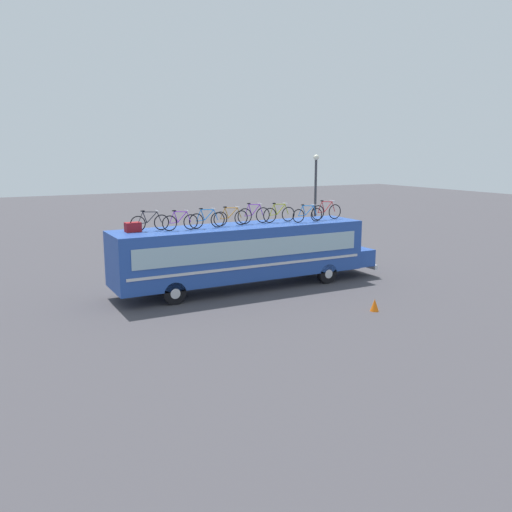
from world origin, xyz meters
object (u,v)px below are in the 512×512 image
object	(u,v)px
rooftop_bicycle_4	(231,218)
bus	(245,252)
rooftop_bicycle_7	(307,215)
rooftop_bicycle_5	(254,215)
street_lamp	(315,199)
rooftop_bicycle_2	(180,222)
rooftop_bicycle_8	(326,211)
luggage_bag_1	(133,227)
rooftop_bicycle_1	(150,222)
rooftop_bicycle_3	(207,220)
traffic_cone	(375,305)
rooftop_bicycle_6	(279,214)

from	to	relation	value
rooftop_bicycle_4	bus	bearing A→B (deg)	-10.94
rooftop_bicycle_4	rooftop_bicycle_7	size ratio (longest dim) A/B	1.02
rooftop_bicycle_5	street_lamp	distance (m)	7.03
rooftop_bicycle_2	rooftop_bicycle_8	size ratio (longest dim) A/B	0.92
luggage_bag_1	rooftop_bicycle_1	xyz separation A→B (m)	(0.70, -0.10, 0.18)
luggage_bag_1	rooftop_bicycle_3	xyz separation A→B (m)	(3.17, -0.46, 0.18)
rooftop_bicycle_3	traffic_cone	bearing A→B (deg)	-50.61
bus	rooftop_bicycle_7	bearing A→B (deg)	-7.93
rooftop_bicycle_4	rooftop_bicycle_3	bearing A→B (deg)	-170.74
rooftop_bicycle_6	rooftop_bicycle_4	bearing A→B (deg)	-178.99
rooftop_bicycle_7	traffic_cone	world-z (taller)	rooftop_bicycle_7
rooftop_bicycle_4	rooftop_bicycle_7	xyz separation A→B (m)	(3.78, -0.56, -0.01)
rooftop_bicycle_4	rooftop_bicycle_6	xyz separation A→B (m)	(2.56, 0.05, 0.02)
rooftop_bicycle_1	rooftop_bicycle_5	world-z (taller)	rooftop_bicycle_5
bus	rooftop_bicycle_6	bearing A→B (deg)	5.05
rooftop_bicycle_1	street_lamp	xyz separation A→B (m)	(10.98, 3.73, 0.22)
luggage_bag_1	rooftop_bicycle_6	distance (m)	6.99
rooftop_bicycle_3	rooftop_bicycle_8	bearing A→B (deg)	0.12
rooftop_bicycle_2	rooftop_bicycle_6	world-z (taller)	rooftop_bicycle_6
traffic_cone	rooftop_bicycle_5	bearing A→B (deg)	109.59
rooftop_bicycle_2	rooftop_bicycle_5	xyz separation A→B (m)	(3.81, 0.46, 0.03)
rooftop_bicycle_5	rooftop_bicycle_7	size ratio (longest dim) A/B	1.01
rooftop_bicycle_7	traffic_cone	bearing A→B (deg)	-93.31
rooftop_bicycle_4	rooftop_bicycle_8	distance (m)	5.14
bus	traffic_cone	distance (m)	6.63
bus	street_lamp	size ratio (longest dim) A/B	2.15
bus	rooftop_bicycle_6	xyz separation A→B (m)	(1.92, 0.17, 1.62)
bus	rooftop_bicycle_5	bearing A→B (deg)	26.00
rooftop_bicycle_2	rooftop_bicycle_8	distance (m)	7.66
rooftop_bicycle_8	street_lamp	world-z (taller)	street_lamp
rooftop_bicycle_6	rooftop_bicycle_8	xyz separation A→B (m)	(2.57, -0.24, 0.01)
rooftop_bicycle_4	rooftop_bicycle_5	distance (m)	1.29
rooftop_bicycle_7	rooftop_bicycle_5	bearing A→B (deg)	163.34
traffic_cone	rooftop_bicycle_8	bearing A→B (deg)	73.84
rooftop_bicycle_6	rooftop_bicycle_1	bearing A→B (deg)	179.04
rooftop_bicycle_4	street_lamp	bearing A→B (deg)	28.16
bus	luggage_bag_1	xyz separation A→B (m)	(-5.07, 0.38, 1.43)
rooftop_bicycle_2	rooftop_bicycle_3	bearing A→B (deg)	3.34
rooftop_bicycle_1	rooftop_bicycle_8	xyz separation A→B (m)	(8.86, -0.34, 0.03)
rooftop_bicycle_3	street_lamp	bearing A→B (deg)	25.67
rooftop_bicycle_3	traffic_cone	world-z (taller)	rooftop_bicycle_3
luggage_bag_1	rooftop_bicycle_7	distance (m)	8.24
luggage_bag_1	rooftop_bicycle_3	world-z (taller)	rooftop_bicycle_3
rooftop_bicycle_2	traffic_cone	size ratio (longest dim) A/B	3.27
rooftop_bicycle_4	rooftop_bicycle_1	bearing A→B (deg)	177.69
rooftop_bicycle_4	traffic_cone	size ratio (longest dim) A/B	3.46
bus	rooftop_bicycle_4	distance (m)	1.73
rooftop_bicycle_1	rooftop_bicycle_8	bearing A→B (deg)	-2.20
rooftop_bicycle_5	traffic_cone	size ratio (longest dim) A/B	3.43
luggage_bag_1	rooftop_bicycle_2	world-z (taller)	rooftop_bicycle_2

